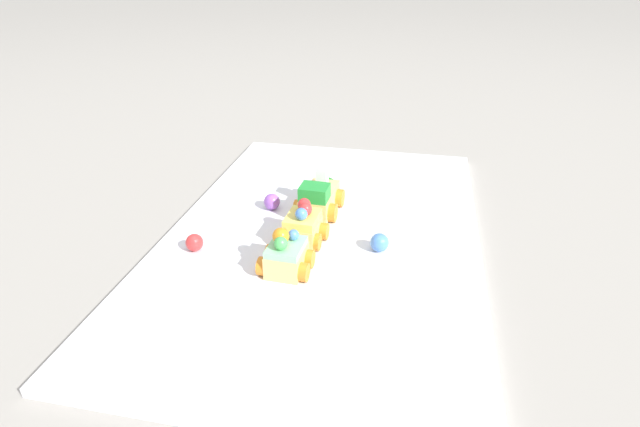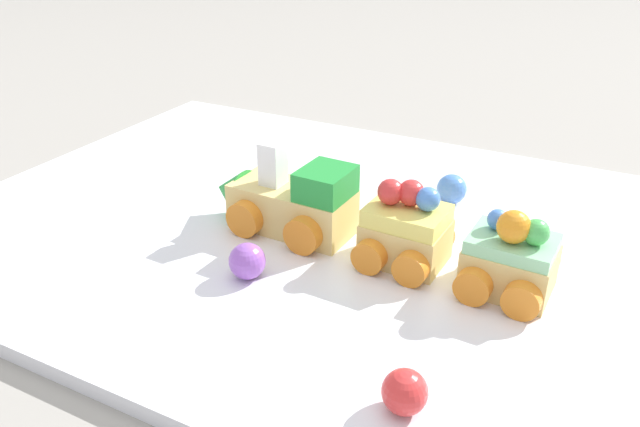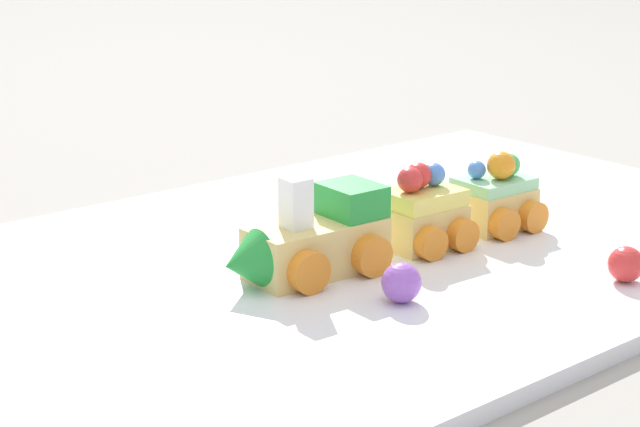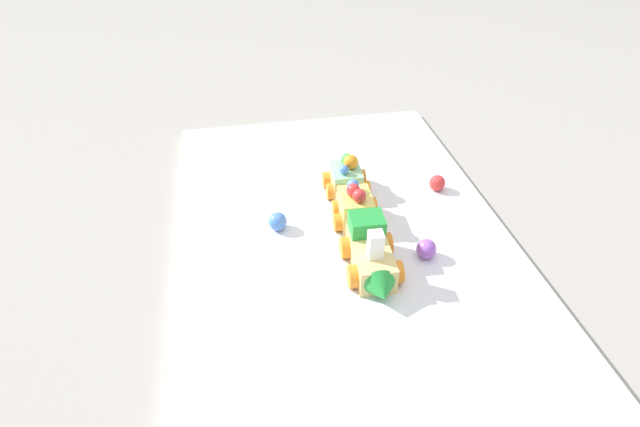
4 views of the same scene
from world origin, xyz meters
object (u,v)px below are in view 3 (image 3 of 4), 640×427
object	(u,v)px
cake_train_locomotive	(309,243)
gumball_blue	(328,197)
gumball_red	(626,264)
cake_car_lemon	(421,215)
gumball_purple	(401,283)
cake_car_mint	(494,200)

from	to	relation	value
cake_train_locomotive	gumball_blue	size ratio (longest dim) A/B	4.77
gumball_red	gumball_blue	size ratio (longest dim) A/B	0.94
cake_car_lemon	cake_train_locomotive	bearing A→B (deg)	0.13
cake_train_locomotive	gumball_purple	bearing A→B (deg)	102.78
gumball_blue	cake_car_lemon	bearing A→B (deg)	88.91
gumball_purple	cake_car_mint	bearing A→B (deg)	-157.49
cake_train_locomotive	gumball_purple	distance (m)	0.08
cake_car_mint	gumball_blue	xyz separation A→B (m)	(0.07, -0.11, -0.01)
gumball_blue	gumball_purple	size ratio (longest dim) A/B	1.00
gumball_purple	gumball_red	bearing A→B (deg)	153.89
cake_train_locomotive	cake_car_mint	bearing A→B (deg)	179.85
cake_train_locomotive	cake_car_lemon	size ratio (longest dim) A/B	1.81
gumball_red	gumball_purple	distance (m)	0.16
gumball_red	gumball_purple	world-z (taller)	gumball_purple
gumball_red	gumball_blue	xyz separation A→B (m)	(0.05, -0.25, 0.00)
cake_train_locomotive	cake_car_lemon	bearing A→B (deg)	-179.87
cake_train_locomotive	gumball_blue	distance (m)	0.15
cake_train_locomotive	cake_car_mint	world-z (taller)	cake_train_locomotive
gumball_red	cake_car_lemon	bearing A→B (deg)	-69.68
cake_car_lemon	gumball_purple	xyz separation A→B (m)	(0.09, 0.07, -0.01)
cake_car_lemon	cake_car_mint	xyz separation A→B (m)	(-0.08, 0.00, -0.00)
cake_train_locomotive	cake_car_lemon	distance (m)	0.10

